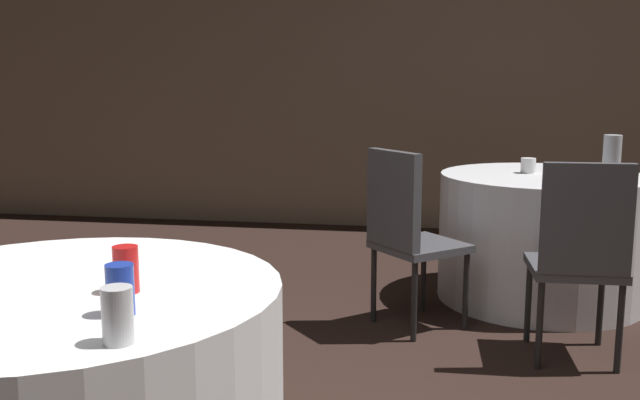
{
  "coord_description": "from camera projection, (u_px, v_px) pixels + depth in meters",
  "views": [
    {
      "loc": [
        0.78,
        -1.72,
        1.29
      ],
      "look_at": [
        0.35,
        0.86,
        0.84
      ],
      "focal_mm": 40.0,
      "sensor_mm": 36.0,
      "label": 1
    }
  ],
  "objects": [
    {
      "name": "wall_back",
      "position": [
        349.0,
        65.0,
        6.11
      ],
      "size": [
        16.0,
        0.06,
        2.8
      ],
      "color": "gray",
      "rests_on": "ground_plane"
    },
    {
      "name": "table_far",
      "position": [
        541.0,
        237.0,
        4.17
      ],
      "size": [
        1.18,
        1.18,
        0.74
      ],
      "color": "silver",
      "rests_on": "ground_plane"
    },
    {
      "name": "chair_far_south",
      "position": [
        581.0,
        247.0,
        3.15
      ],
      "size": [
        0.41,
        0.42,
        0.93
      ],
      "rotation": [
        0.0,
        0.0,
        0.03
      ],
      "color": "#47474C",
      "rests_on": "ground_plane"
    },
    {
      "name": "chair_far_southwest",
      "position": [
        406.0,
        225.0,
        3.62
      ],
      "size": [
        0.56,
        0.56,
        0.93
      ],
      "rotation": [
        0.0,
        0.0,
        -0.85
      ],
      "color": "#47474C",
      "rests_on": "ground_plane"
    },
    {
      "name": "soda_can_red",
      "position": [
        126.0,
        269.0,
        1.84
      ],
      "size": [
        0.07,
        0.07,
        0.12
      ],
      "color": "red",
      "rests_on": "table_near"
    },
    {
      "name": "soda_can_blue",
      "position": [
        120.0,
        290.0,
        1.66
      ],
      "size": [
        0.07,
        0.07,
        0.12
      ],
      "color": "#1E38A5",
      "rests_on": "table_near"
    },
    {
      "name": "soda_can_silver",
      "position": [
        118.0,
        315.0,
        1.48
      ],
      "size": [
        0.07,
        0.07,
        0.12
      ],
      "color": "silver",
      "rests_on": "table_near"
    },
    {
      "name": "bottle_far",
      "position": [
        612.0,
        160.0,
        3.67
      ],
      "size": [
        0.09,
        0.09,
        0.26
      ],
      "color": "silver",
      "rests_on": "table_far"
    },
    {
      "name": "cup_far",
      "position": [
        528.0,
        166.0,
        4.16
      ],
      "size": [
        0.09,
        0.09,
        0.09
      ],
      "color": "white",
      "rests_on": "table_far"
    }
  ]
}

